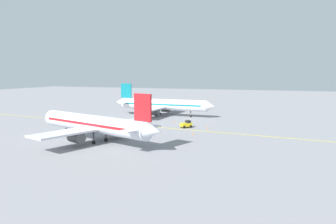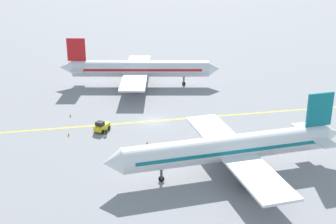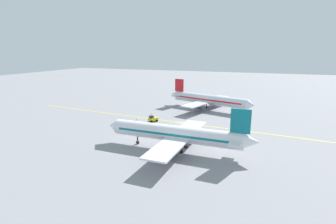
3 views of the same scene
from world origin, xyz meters
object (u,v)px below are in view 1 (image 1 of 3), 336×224
object	(u,v)px
ground_crew_worker	(186,123)
traffic_cone_by_wingtip	(193,133)
traffic_cone_near_nose	(208,128)
airplane_at_gate	(95,124)
traffic_cone_mid_apron	(174,122)
baggage_tug_white	(186,124)
airplane_adjacent_stand	(162,105)

from	to	relation	value
ground_crew_worker	traffic_cone_by_wingtip	size ratio (longest dim) A/B	3.05
traffic_cone_near_nose	traffic_cone_by_wingtip	world-z (taller)	same
airplane_at_gate	ground_crew_worker	world-z (taller)	airplane_at_gate
traffic_cone_near_nose	traffic_cone_mid_apron	bearing A→B (deg)	59.36
baggage_tug_white	ground_crew_worker	distance (m)	1.52
traffic_cone_near_nose	traffic_cone_by_wingtip	xyz separation A→B (m)	(-8.91, 1.22, 0.00)
airplane_at_gate	baggage_tug_white	world-z (taller)	airplane_at_gate
baggage_tug_white	traffic_cone_by_wingtip	bearing A→B (deg)	-152.66
traffic_cone_mid_apron	traffic_cone_by_wingtip	xyz separation A→B (m)	(-15.90, -10.58, 0.00)
baggage_tug_white	airplane_at_gate	bearing A→B (deg)	152.64
airplane_at_gate	traffic_cone_near_nose	bearing A→B (deg)	-36.73
traffic_cone_near_nose	airplane_adjacent_stand	bearing A→B (deg)	46.50
airplane_at_gate	traffic_cone_by_wingtip	bearing A→B (deg)	-47.82
traffic_cone_mid_apron	airplane_at_gate	bearing A→B (deg)	168.75
airplane_at_gate	traffic_cone_near_nose	distance (m)	30.26
airplane_adjacent_stand	traffic_cone_near_nose	distance (m)	28.64
baggage_tug_white	traffic_cone_near_nose	size ratio (longest dim) A/B	5.86
ground_crew_worker	traffic_cone_by_wingtip	xyz separation A→B (m)	(-10.04, -4.95, -0.63)
airplane_at_gate	traffic_cone_mid_apron	xyz separation A→B (m)	(31.09, -6.19, -3.43)
baggage_tug_white	traffic_cone_mid_apron	size ratio (longest dim) A/B	5.86
airplane_at_gate	baggage_tug_white	bearing A→B (deg)	-27.36
airplane_at_gate	traffic_cone_by_wingtip	xyz separation A→B (m)	(15.19, -16.76, -3.43)
baggage_tug_white	traffic_cone_by_wingtip	size ratio (longest dim) A/B	5.86
airplane_adjacent_stand	traffic_cone_mid_apron	distance (m)	15.75
baggage_tug_white	ground_crew_worker	bearing A→B (deg)	19.11
ground_crew_worker	traffic_cone_mid_apron	distance (m)	8.15
baggage_tug_white	traffic_cone_mid_apron	bearing A→B (deg)	40.04
ground_crew_worker	traffic_cone_near_nose	bearing A→B (deg)	-100.39
baggage_tug_white	ground_crew_worker	xyz separation A→B (m)	(1.44, 0.50, 0.01)
traffic_cone_near_nose	traffic_cone_mid_apron	size ratio (longest dim) A/B	1.00
airplane_adjacent_stand	ground_crew_worker	bearing A→B (deg)	-141.90
airplane_at_gate	airplane_adjacent_stand	bearing A→B (deg)	3.47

